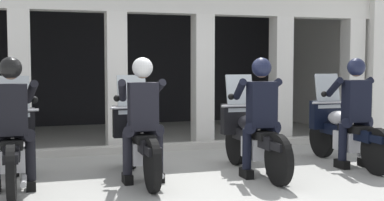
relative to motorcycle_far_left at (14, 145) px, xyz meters
The scene contains 11 objects.
ground_plane 3.82m from the motorcycle_far_left, 51.89° to the left, with size 80.00×80.00×0.00m, color #999993.
station_building 5.34m from the motorcycle_far_left, 61.62° to the left, with size 9.14×4.39×3.00m.
kerb_strip 3.15m from the motorcycle_far_left, 38.11° to the left, with size 8.64×0.24×0.12m, color #B7B5AD.
motorcycle_far_left is the anchor object (origin of this frame).
police_officer_far_left 0.52m from the motorcycle_far_left, 90.26° to the right, with size 0.63×0.61×1.58m.
motorcycle_center_left 1.56m from the motorcycle_far_left, ahead, with size 0.62×2.04×1.35m.
police_officer_center_left 1.64m from the motorcycle_far_left, 10.93° to the right, with size 0.63×0.61×1.58m.
motorcycle_center_right 3.12m from the motorcycle_far_left, ahead, with size 0.62×2.04×1.35m.
police_officer_center_right 3.18m from the motorcycle_far_left, ahead, with size 0.63×0.61×1.58m.
motorcycle_far_right 4.67m from the motorcycle_far_left, ahead, with size 0.62×2.04×1.35m.
police_officer_far_right 4.70m from the motorcycle_far_left, ahead, with size 0.63×0.61×1.58m.
Camera 1 is at (-2.09, -6.62, 1.51)m, focal length 48.21 mm.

